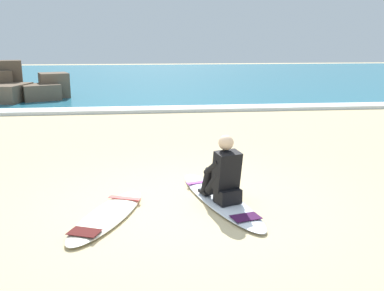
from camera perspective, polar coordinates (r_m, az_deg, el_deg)
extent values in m
plane|color=#CCB584|center=(6.16, -0.98, -7.89)|extent=(80.00, 80.00, 0.00)
cube|color=teal|center=(28.08, -5.60, 8.99)|extent=(80.00, 28.00, 0.10)
cube|color=white|center=(14.47, -4.40, 4.78)|extent=(80.00, 0.90, 0.11)
ellipsoid|color=silver|center=(6.32, 3.63, -7.03)|extent=(1.13, 2.58, 0.07)
cube|color=purple|center=(6.92, 1.19, -4.82)|extent=(0.49, 0.22, 0.01)
cube|color=#351037|center=(5.63, 7.11, -9.33)|extent=(0.41, 0.32, 0.01)
cube|color=black|center=(6.04, 4.71, -6.60)|extent=(0.39, 0.35, 0.20)
cylinder|color=black|center=(6.10, 3.03, -4.89)|extent=(0.28, 0.43, 0.43)
cylinder|color=black|center=(6.27, 1.99, -4.65)|extent=(0.20, 0.28, 0.42)
cube|color=black|center=(6.39, 1.63, -6.14)|extent=(0.17, 0.24, 0.05)
cylinder|color=black|center=(6.19, 4.65, -4.62)|extent=(0.28, 0.43, 0.43)
cylinder|color=black|center=(6.38, 3.81, -4.35)|extent=(0.20, 0.28, 0.42)
cube|color=black|center=(6.50, 3.51, -5.81)|extent=(0.17, 0.24, 0.05)
cube|color=black|center=(5.96, 4.58, -3.32)|extent=(0.42, 0.39, 0.57)
sphere|color=beige|center=(5.89, 4.50, 0.39)|extent=(0.21, 0.21, 0.21)
cylinder|color=black|center=(6.01, 2.70, -2.90)|extent=(0.22, 0.40, 0.31)
cylinder|color=black|center=(6.15, 4.99, -2.56)|extent=(0.22, 0.40, 0.31)
ellipsoid|color=#EFE5C6|center=(5.86, -11.02, -8.96)|extent=(1.20, 2.01, 0.07)
cube|color=red|center=(6.30, -8.87, -6.85)|extent=(0.48, 0.27, 0.01)
cube|color=#4A1311|center=(5.34, -14.00, -10.98)|extent=(0.43, 0.36, 0.01)
cube|color=brown|center=(17.44, -19.37, 6.50)|extent=(1.72, 1.68, 0.68)
cube|color=brown|center=(18.03, -17.68, 7.43)|extent=(1.34, 1.35, 1.05)
cube|color=brown|center=(17.39, -23.09, 6.24)|extent=(1.54, 1.97, 0.73)
cube|color=brown|center=(18.69, -22.94, 7.94)|extent=(1.20, 1.13, 1.53)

